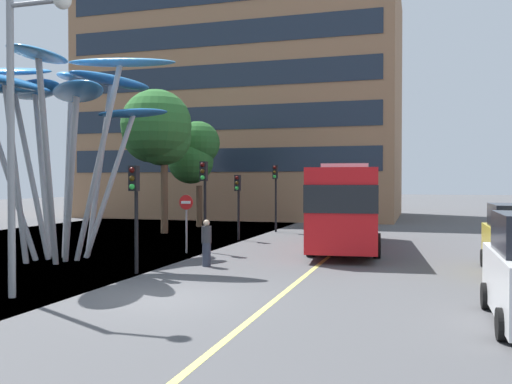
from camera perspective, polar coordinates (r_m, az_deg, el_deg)
ground at (r=14.60m, az=-12.22°, el=-10.67°), size 120.00×240.00×0.10m
red_bus at (r=24.36m, az=9.26°, el=-1.11°), size 3.51×10.47×3.66m
leaf_sculpture at (r=22.12m, az=-20.02°, el=9.43°), size 9.16×9.63×7.82m
traffic_light_kerb_near at (r=17.80m, az=-12.41°, el=-0.34°), size 0.28×0.42×3.42m
traffic_light_kerb_far at (r=22.84m, az=-5.38°, el=0.55°), size 0.28×0.42×3.75m
traffic_light_island_mid at (r=27.47m, az=-1.88°, el=-0.08°), size 0.28×0.42×3.26m
traffic_light_opposite at (r=31.95m, az=2.02°, el=0.86°), size 0.28×0.42×3.88m
street_lamp at (r=14.98m, az=-22.75°, el=8.31°), size 1.83×0.44×7.52m
tree_pavement_near at (r=31.86m, az=-10.22°, el=6.24°), size 4.09×4.07×8.10m
tree_pavement_far at (r=36.13m, az=-6.36°, el=4.02°), size 3.39×4.30×6.82m
pedestrian at (r=19.16m, az=-5.13°, el=-5.26°), size 0.34×0.34×1.61m
no_entry_sign at (r=22.79m, az=-7.20°, el=-2.28°), size 0.60×0.12×2.38m
backdrop_building at (r=48.53m, az=-0.97°, el=8.70°), size 25.66×14.59×18.74m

